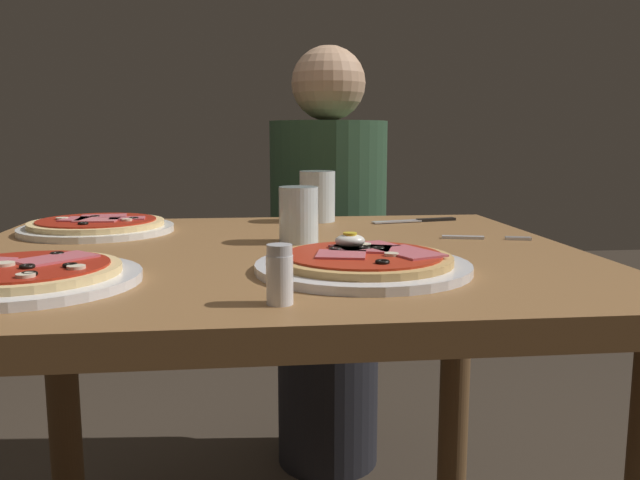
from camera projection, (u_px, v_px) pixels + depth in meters
dining_table at (270, 326)px, 1.09m from camera, size 1.01×0.87×0.76m
pizza_foreground at (363, 263)px, 0.90m from camera, size 0.30×0.30×0.05m
pizza_across_left at (24, 275)px, 0.82m from camera, size 0.29×0.29×0.03m
pizza_across_right at (97, 226)px, 1.27m from camera, size 0.29×0.29×0.03m
water_glass_near at (299, 218)px, 1.14m from camera, size 0.07×0.07×0.10m
water_glass_far at (317, 200)px, 1.42m from camera, size 0.08×0.08×0.11m
fork at (479, 238)px, 1.18m from camera, size 0.16×0.05×0.00m
knife at (420, 220)px, 1.42m from camera, size 0.19×0.06×0.01m
salt_shaker at (279, 275)px, 0.72m from camera, size 0.03×0.03×0.07m
diner_person at (328, 272)px, 1.84m from camera, size 0.32×0.32×1.18m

